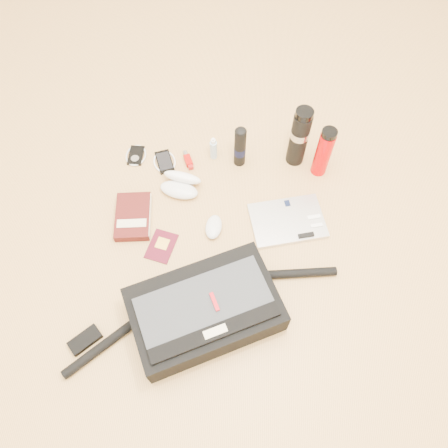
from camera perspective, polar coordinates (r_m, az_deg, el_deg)
The scene contains 14 objects.
ground at distance 1.74m, azimuth -1.17°, elevation -3.71°, with size 4.00×4.00×0.00m, color tan.
messenger_bag at distance 1.58m, azimuth -2.60°, elevation -11.15°, with size 0.98×0.51×0.15m.
laptop at distance 1.82m, azimuth 8.33°, elevation 0.40°, with size 0.34×0.27×0.03m.
book at distance 1.84m, azimuth -11.74°, elevation 0.96°, with size 0.16×0.23×0.04m.
passport at distance 1.77m, azimuth -8.16°, elevation -2.86°, with size 0.13×0.16×0.01m.
mouse at distance 1.77m, azimuth -1.36°, elevation -0.39°, with size 0.08×0.12×0.04m.
sunglasses_case at distance 1.88m, azimuth -5.67°, elevation 5.25°, with size 0.19×0.17×0.10m.
ipod at distance 2.03m, azimuth -11.43°, elevation 8.77°, with size 0.09×0.11×0.01m.
phone at distance 1.99m, azimuth -7.77°, elevation 8.07°, with size 0.13×0.14×0.01m.
inhaler at distance 1.97m, azimuth -4.72°, elevation 8.33°, with size 0.06×0.10×0.03m.
spray_bottle at distance 1.96m, azimuth -1.38°, elevation 9.76°, with size 0.03×0.03×0.12m.
aerosol_can at distance 1.90m, azimuth 2.11°, elevation 10.07°, with size 0.05×0.05×0.22m.
thermos_black at distance 1.90m, azimuth 9.80°, elevation 11.15°, with size 0.10×0.10×0.30m.
thermos_red at distance 1.90m, azimuth 12.87°, elevation 9.13°, with size 0.09×0.09×0.26m.
Camera 1 is at (0.08, -0.75, 1.57)m, focal length 35.00 mm.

